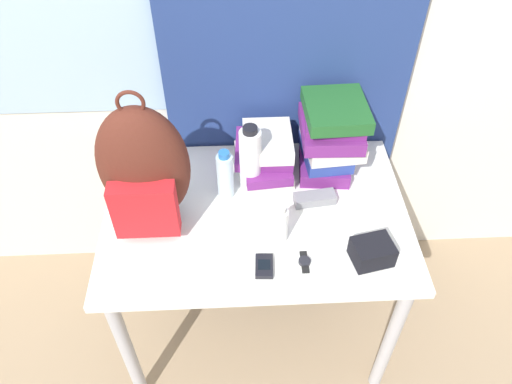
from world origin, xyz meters
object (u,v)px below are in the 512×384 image
book_stack_left (265,154)px  sunglasses_case (315,199)px  backpack (144,170)px  cell_phone (264,266)px  wristwatch (305,262)px  sunscreen_bottle (280,225)px  camera_pouch (372,252)px  book_stack_center (330,136)px  water_bottle (225,175)px  sports_bottle (250,160)px

book_stack_left → sunglasses_case: 0.26m
book_stack_left → sunglasses_case: (0.17, -0.18, -0.06)m
backpack → cell_phone: bearing=-32.8°
backpack → wristwatch: bearing=-24.2°
sunscreen_bottle → sunglasses_case: sunscreen_bottle is taller
camera_pouch → wristwatch: camera_pouch is taller
backpack → wristwatch: (0.51, -0.23, -0.22)m
sunscreen_bottle → book_stack_center: bearing=58.4°
water_bottle → sunglasses_case: 0.33m
book_stack_left → camera_pouch: bearing=-54.4°
camera_pouch → wristwatch: 0.22m
sports_bottle → book_stack_left: bearing=57.3°
book_stack_center → wristwatch: 0.49m
wristwatch → cell_phone: bearing=-173.9°
backpack → book_stack_center: (0.65, 0.22, -0.06)m
sunscreen_bottle → backpack: bearing=163.9°
water_bottle → book_stack_center: bearing=17.6°
water_bottle → backpack: bearing=-159.6°
sports_bottle → wristwatch: (0.16, -0.36, -0.13)m
cell_phone → sunglasses_case: sunglasses_case is taller
water_bottle → sports_bottle: 0.11m
sports_bottle → cell_phone: bearing=-85.7°
book_stack_center → water_bottle: 0.41m
wristwatch → camera_pouch: bearing=1.0°
sunscreen_bottle → camera_pouch: 0.31m
camera_pouch → book_stack_center: bearing=100.3°
backpack → water_bottle: backpack is taller
backpack → book_stack_center: size_ratio=1.73×
camera_pouch → sports_bottle: bearing=136.7°
book_stack_center → cell_phone: (-0.27, -0.46, -0.15)m
book_stack_center → water_bottle: book_stack_center is taller
backpack → camera_pouch: backpack is taller
book_stack_center → sunscreen_bottle: size_ratio=1.89×
water_bottle → wristwatch: (0.25, -0.32, -0.09)m
book_stack_left → cell_phone: book_stack_left is taller
water_bottle → sunscreen_bottle: size_ratio=1.29×
sunglasses_case → book_stack_center: bearing=68.8°
sunscreen_bottle → water_bottle: bearing=128.9°
camera_pouch → backpack: bearing=162.8°
camera_pouch → cell_phone: bearing=-177.1°
book_stack_left → water_bottle: bearing=-139.8°
cell_phone → sunglasses_case: 0.35m
book_stack_center → sunscreen_bottle: bearing=-121.6°
sports_bottle → camera_pouch: sports_bottle is taller
sunglasses_case → sunscreen_bottle: bearing=-130.7°
book_stack_center → cell_phone: book_stack_center is taller
wristwatch → book_stack_left: bearing=102.8°
sunscreen_bottle → camera_pouch: (0.29, -0.10, -0.04)m
backpack → sports_bottle: 0.38m
book_stack_left → backpack: bearing=-151.4°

